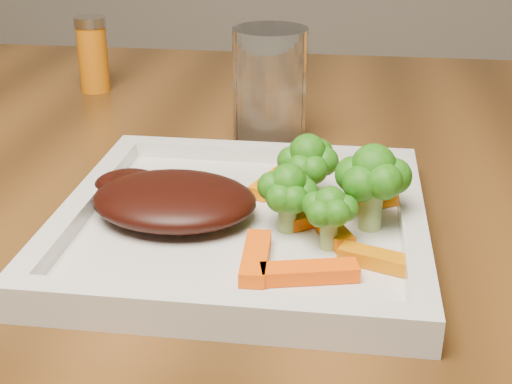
# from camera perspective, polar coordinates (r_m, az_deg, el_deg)

# --- Properties ---
(plate) EXTENTS (0.27, 0.27, 0.01)m
(plate) POSITION_cam_1_polar(r_m,az_deg,el_deg) (0.54, -1.05, -2.91)
(plate) COLOR silver
(plate) RESTS_ON dining_table
(steak) EXTENTS (0.13, 0.10, 0.03)m
(steak) POSITION_cam_1_polar(r_m,az_deg,el_deg) (0.54, -6.55, -0.64)
(steak) COLOR black
(steak) RESTS_ON plate
(broccoli_0) EXTENTS (0.07, 0.07, 0.07)m
(broccoli_0) POSITION_cam_1_polar(r_m,az_deg,el_deg) (0.56, 4.14, 2.46)
(broccoli_0) COLOR #417B14
(broccoli_0) RESTS_ON plate
(broccoli_1) EXTENTS (0.08, 0.08, 0.06)m
(broccoli_1) POSITION_cam_1_polar(r_m,az_deg,el_deg) (0.52, 9.27, 0.32)
(broccoli_1) COLOR #1A6911
(broccoli_1) RESTS_ON plate
(broccoli_2) EXTENTS (0.05, 0.05, 0.06)m
(broccoli_2) POSITION_cam_1_polar(r_m,az_deg,el_deg) (0.49, 5.92, -1.42)
(broccoli_2) COLOR #235B0F
(broccoli_2) RESTS_ON plate
(broccoli_3) EXTENTS (0.06, 0.06, 0.06)m
(broccoli_3) POSITION_cam_1_polar(r_m,az_deg,el_deg) (0.51, 2.57, 0.00)
(broccoli_3) COLOR #397012
(broccoli_3) RESTS_ON plate
(carrot_0) EXTENTS (0.07, 0.03, 0.01)m
(carrot_0) POSITION_cam_1_polar(r_m,az_deg,el_deg) (0.47, 4.31, -6.42)
(carrot_0) COLOR #FF4F04
(carrot_0) RESTS_ON plate
(carrot_1) EXTENTS (0.06, 0.03, 0.01)m
(carrot_1) POSITION_cam_1_polar(r_m,az_deg,el_deg) (0.49, 10.01, -5.40)
(carrot_1) COLOR #CD6D03
(carrot_1) RESTS_ON plate
(carrot_2) EXTENTS (0.02, 0.06, 0.01)m
(carrot_2) POSITION_cam_1_polar(r_m,az_deg,el_deg) (0.48, -0.03, -5.26)
(carrot_2) COLOR #FD5304
(carrot_2) RESTS_ON plate
(carrot_3) EXTENTS (0.06, 0.04, 0.01)m
(carrot_3) POSITION_cam_1_polar(r_m,az_deg,el_deg) (0.57, 9.75, -0.56)
(carrot_3) COLOR orange
(carrot_3) RESTS_ON plate
(carrot_4) EXTENTS (0.04, 0.06, 0.01)m
(carrot_4) POSITION_cam_1_polar(r_m,az_deg,el_deg) (0.59, 1.36, 0.83)
(carrot_4) COLOR orange
(carrot_4) RESTS_ON plate
(carrot_5) EXTENTS (0.04, 0.06, 0.01)m
(carrot_5) POSITION_cam_1_polar(r_m,az_deg,el_deg) (0.52, 5.97, -2.91)
(carrot_5) COLOR orange
(carrot_5) RESTS_ON plate
(carrot_6) EXTENTS (0.05, 0.04, 0.01)m
(carrot_6) POSITION_cam_1_polar(r_m,az_deg,el_deg) (0.54, 5.05, -1.96)
(carrot_6) COLOR #D45103
(carrot_6) RESTS_ON plate
(spice_shaker) EXTENTS (0.04, 0.04, 0.09)m
(spice_shaker) POSITION_cam_1_polar(r_m,az_deg,el_deg) (0.92, -12.92, 10.68)
(spice_shaker) COLOR #C8650B
(spice_shaker) RESTS_ON dining_table
(drinking_glass) EXTENTS (0.08, 0.08, 0.12)m
(drinking_glass) POSITION_cam_1_polar(r_m,az_deg,el_deg) (0.69, 1.10, 8.13)
(drinking_glass) COLOR silver
(drinking_glass) RESTS_ON dining_table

